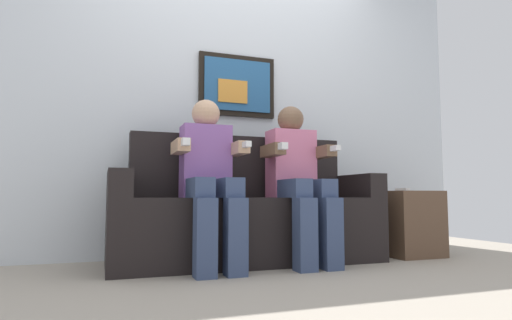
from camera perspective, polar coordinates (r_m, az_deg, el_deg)
ground_plane at (r=2.74m, az=1.10°, el=-14.48°), size 5.54×5.54×0.00m
back_wall_assembly at (r=3.53m, az=-3.41°, el=8.98°), size 4.26×0.10×2.60m
couch at (r=3.01m, az=-1.15°, el=-7.64°), size 1.86×0.58×0.90m
person_on_left at (r=2.76m, az=-6.20°, el=-1.77°), size 0.46×0.56×1.11m
person_on_right at (r=2.98m, az=5.64°, el=-1.99°), size 0.46×0.56×1.11m
side_table_right at (r=3.55m, az=19.62°, el=-7.93°), size 0.40×0.40×0.50m
spare_remote_on_table at (r=3.45m, az=18.91°, el=-3.73°), size 0.04×0.13×0.02m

